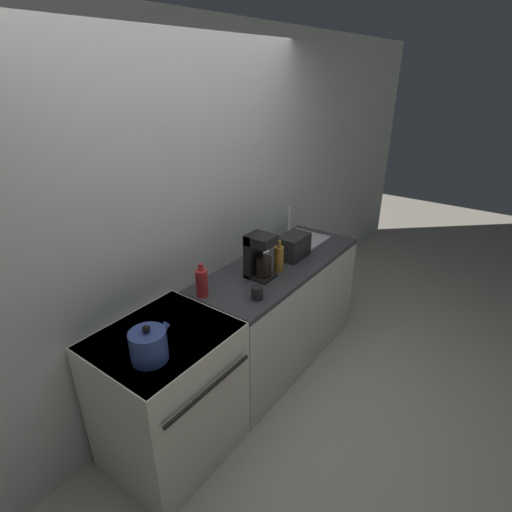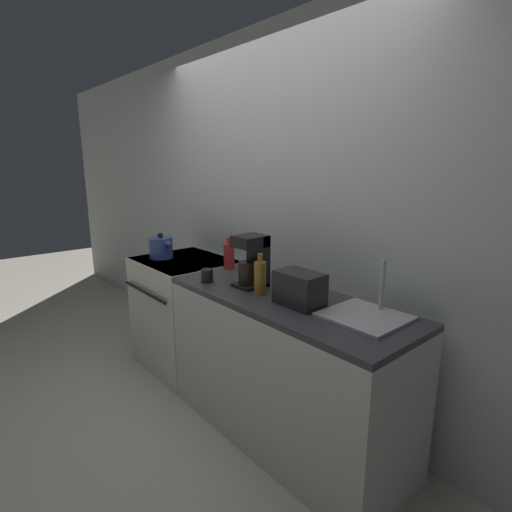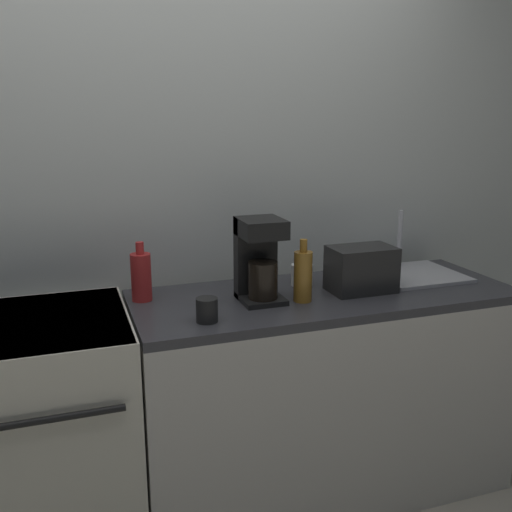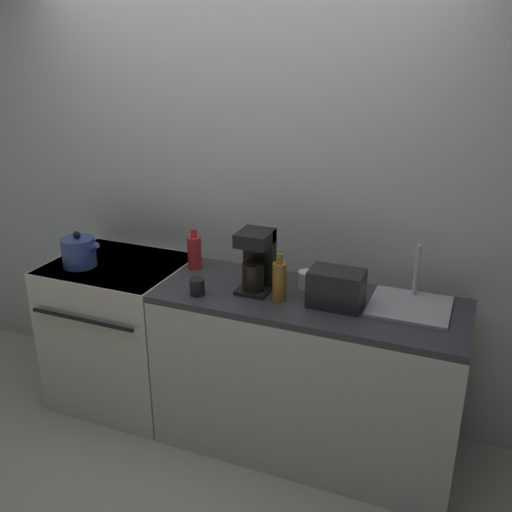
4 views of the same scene
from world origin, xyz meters
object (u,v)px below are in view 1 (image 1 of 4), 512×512
(coffee_maker, at_px, (258,255))
(bottle_amber, at_px, (279,259))
(toaster, at_px, (294,246))
(kettle, at_px, (149,345))
(cup_black, at_px, (257,293))
(bottle_red, at_px, (202,283))
(cup_white, at_px, (263,255))
(stove, at_px, (169,394))

(coffee_maker, height_order, bottle_amber, coffee_maker)
(toaster, relative_size, bottle_amber, 1.07)
(kettle, height_order, cup_black, kettle)
(bottle_red, relative_size, cup_white, 2.54)
(cup_white, bearing_deg, bottle_red, 178.45)
(toaster, distance_m, coffee_maker, 0.44)
(bottle_amber, height_order, cup_black, bottle_amber)
(kettle, bearing_deg, bottle_amber, 0.36)
(cup_black, xyz_separation_m, cup_white, (0.49, 0.30, 0.00))
(kettle, height_order, cup_white, kettle)
(coffee_maker, relative_size, cup_black, 3.77)
(bottle_amber, relative_size, cup_black, 2.85)
(bottle_amber, bearing_deg, cup_white, 67.24)
(stove, bearing_deg, bottle_amber, -5.54)
(coffee_maker, bearing_deg, bottle_red, 162.19)
(kettle, xyz_separation_m, toaster, (1.51, 0.05, 0.01))
(toaster, relative_size, bottle_red, 1.13)
(bottle_amber, bearing_deg, toaster, 8.38)
(stove, height_order, kettle, kettle)
(coffee_maker, height_order, bottle_red, coffee_maker)
(cup_white, bearing_deg, cup_black, -148.86)
(stove, relative_size, kettle, 3.77)
(bottle_amber, relative_size, bottle_red, 1.06)
(toaster, bearing_deg, coffee_maker, 175.73)
(toaster, height_order, cup_black, toaster)
(bottle_red, bearing_deg, bottle_amber, -19.90)
(stove, relative_size, coffee_maker, 2.78)
(bottle_red, xyz_separation_m, cup_white, (0.68, -0.02, -0.05))
(coffee_maker, height_order, cup_white, coffee_maker)
(cup_black, bearing_deg, bottle_red, 119.97)
(bottle_amber, bearing_deg, bottle_red, 160.10)
(bottle_red, height_order, cup_white, bottle_red)
(toaster, bearing_deg, bottle_red, 168.77)
(stove, relative_size, toaster, 3.43)
(stove, xyz_separation_m, bottle_amber, (1.05, -0.10, 0.55))
(cup_white, bearing_deg, toaster, -38.13)
(bottle_amber, xyz_separation_m, bottle_red, (-0.59, 0.21, -0.01))
(kettle, distance_m, cup_white, 1.32)
(kettle, bearing_deg, toaster, 1.87)
(kettle, distance_m, toaster, 1.51)
(kettle, bearing_deg, stove, 32.49)
(coffee_maker, relative_size, bottle_amber, 1.32)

